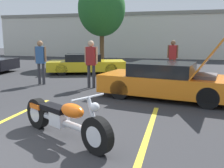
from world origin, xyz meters
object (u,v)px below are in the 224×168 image
(spectator_near_motorcycle, at_px, (41,58))
(parked_car_mid_row, at_px, (86,64))
(show_car_hood_open, at_px, (168,81))
(spectator_by_show_car, at_px, (91,60))
(motorcycle, at_px, (64,119))
(spectator_far_lot, at_px, (173,55))
(tree_background, at_px, (102,9))

(spectator_near_motorcycle, bearing_deg, parked_car_mid_row, 80.83)
(parked_car_mid_row, xyz_separation_m, spectator_near_motorcycle, (-0.60, -3.69, 0.57))
(show_car_hood_open, relative_size, spectator_by_show_car, 2.46)
(motorcycle, bearing_deg, parked_car_mid_row, 136.26)
(spectator_near_motorcycle, bearing_deg, motorcycle, -55.84)
(motorcycle, xyz_separation_m, spectator_near_motorcycle, (-3.45, 5.09, 0.70))
(parked_car_mid_row, distance_m, spectator_near_motorcycle, 3.78)
(spectator_near_motorcycle, bearing_deg, show_car_hood_open, -12.17)
(spectator_by_show_car, relative_size, spectator_far_lot, 1.01)
(spectator_by_show_car, distance_m, spectator_far_lot, 4.73)
(show_car_hood_open, height_order, spectator_near_motorcycle, show_car_hood_open)
(show_car_hood_open, distance_m, parked_car_mid_row, 6.68)
(show_car_hood_open, relative_size, parked_car_mid_row, 1.00)
(show_car_hood_open, height_order, spectator_by_show_car, show_car_hood_open)
(show_car_hood_open, bearing_deg, spectator_by_show_car, 172.70)
(tree_background, bearing_deg, parked_car_mid_row, -83.52)
(tree_background, xyz_separation_m, spectator_near_motorcycle, (-0.06, -8.44, -2.89))
(show_car_hood_open, xyz_separation_m, spectator_by_show_car, (-2.95, 0.95, 0.54))
(show_car_hood_open, xyz_separation_m, spectator_far_lot, (0.02, 4.63, 0.53))
(spectator_far_lot, bearing_deg, tree_background, 136.41)
(show_car_hood_open, bearing_deg, tree_background, 128.96)
(tree_background, height_order, spectator_by_show_car, tree_background)
(spectator_far_lot, bearing_deg, spectator_by_show_car, -128.85)
(motorcycle, bearing_deg, spectator_by_show_car, 131.78)
(parked_car_mid_row, bearing_deg, spectator_far_lot, -21.85)
(tree_background, xyz_separation_m, motorcycle, (3.40, -13.53, -3.59))
(spectator_by_show_car, height_order, spectator_far_lot, spectator_by_show_car)
(parked_car_mid_row, bearing_deg, tree_background, 76.93)
(show_car_hood_open, distance_m, spectator_by_show_car, 3.14)
(spectator_near_motorcycle, height_order, spectator_far_lot, spectator_near_motorcycle)
(spectator_near_motorcycle, xyz_separation_m, spectator_by_show_car, (2.27, -0.17, 0.01))
(show_car_hood_open, bearing_deg, spectator_near_motorcycle, 178.43)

